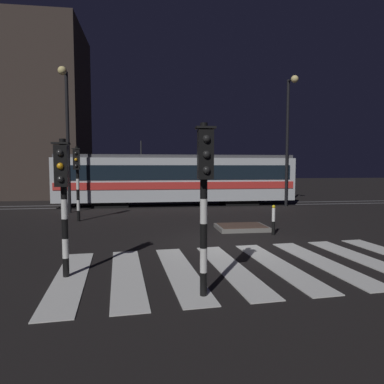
# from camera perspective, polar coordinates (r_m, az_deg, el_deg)

# --- Properties ---
(ground_plane) EXTENTS (120.00, 120.00, 0.00)m
(ground_plane) POSITION_cam_1_polar(r_m,az_deg,el_deg) (11.51, 5.95, -8.39)
(ground_plane) COLOR black
(rail_near) EXTENTS (80.00, 0.12, 0.03)m
(rail_near) POSITION_cam_1_polar(r_m,az_deg,el_deg) (21.71, -0.74, -2.36)
(rail_near) COLOR #59595E
(rail_near) RESTS_ON ground
(rail_far) EXTENTS (80.00, 0.12, 0.03)m
(rail_far) POSITION_cam_1_polar(r_m,az_deg,el_deg) (23.13, -1.19, -1.96)
(rail_far) COLOR #59595E
(rail_far) RESTS_ON ground
(crosswalk_zebra) EXTENTS (9.78, 5.06, 0.02)m
(crosswalk_zebra) POSITION_cam_1_polar(r_m,az_deg,el_deg) (8.94, 10.32, -12.08)
(crosswalk_zebra) COLOR silver
(crosswalk_zebra) RESTS_ON ground
(traffic_island) EXTENTS (1.96, 1.52, 0.18)m
(traffic_island) POSITION_cam_1_polar(r_m,az_deg,el_deg) (13.91, 8.23, -5.83)
(traffic_island) COLOR slate
(traffic_island) RESTS_ON ground
(traffic_light_kerb_mid_left) EXTENTS (0.36, 0.42, 3.33)m
(traffic_light_kerb_mid_left) POSITION_cam_1_polar(r_m,az_deg,el_deg) (6.40, 2.10, 1.42)
(traffic_light_kerb_mid_left) COLOR black
(traffic_light_kerb_mid_left) RESTS_ON ground
(traffic_light_corner_far_left) EXTENTS (0.36, 0.42, 3.42)m
(traffic_light_corner_far_left) POSITION_cam_1_polar(r_m,az_deg,el_deg) (16.44, -18.55, 3.14)
(traffic_light_corner_far_left) COLOR black
(traffic_light_corner_far_left) RESTS_ON ground
(traffic_light_corner_near_left) EXTENTS (0.36, 0.42, 3.12)m
(traffic_light_corner_near_left) POSITION_cam_1_polar(r_m,az_deg,el_deg) (8.06, -20.68, 0.76)
(traffic_light_corner_near_left) COLOR black
(traffic_light_corner_near_left) RESTS_ON ground
(street_lamp_trackside_right) EXTENTS (0.44, 1.21, 7.92)m
(street_lamp_trackside_right) POSITION_cam_1_polar(r_m,az_deg,el_deg) (22.38, 15.82, 10.35)
(street_lamp_trackside_right) COLOR black
(street_lamp_trackside_right) RESTS_ON ground
(street_lamp_trackside_left) EXTENTS (0.44, 1.21, 7.59)m
(street_lamp_trackside_left) POSITION_cam_1_polar(r_m,az_deg,el_deg) (19.72, -20.14, 10.58)
(street_lamp_trackside_left) COLOR black
(street_lamp_trackside_left) RESTS_ON ground
(tram) EXTENTS (15.24, 2.58, 4.15)m
(tram) POSITION_cam_1_polar(r_m,az_deg,el_deg) (22.22, -2.57, 2.26)
(tram) COLOR silver
(tram) RESTS_ON ground
(bollard_island_edge) EXTENTS (0.12, 0.12, 1.11)m
(bollard_island_edge) POSITION_cam_1_polar(r_m,az_deg,el_deg) (12.97, 13.39, -4.53)
(bollard_island_edge) COLOR black
(bollard_island_edge) RESTS_ON ground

